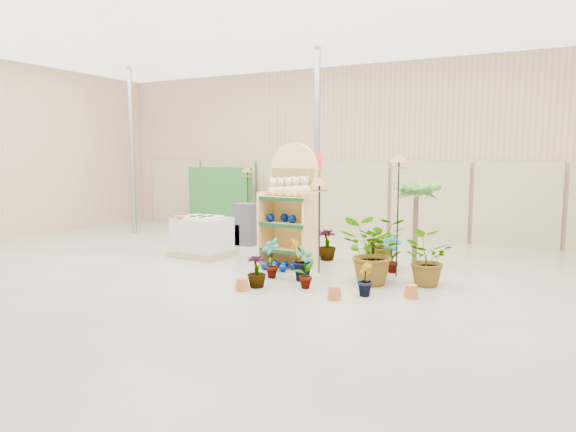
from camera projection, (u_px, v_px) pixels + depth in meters
name	position (u px, v px, depth m)	size (l,w,h in m)	color
room	(258.00, 151.00, 9.15)	(15.20, 12.10, 4.70)	gray
display_shelf	(292.00, 210.00, 9.95)	(1.03, 0.69, 2.39)	#DBB465
teddy_bears	(291.00, 188.00, 9.79)	(0.89, 0.24, 0.39)	beige
gazing_balls_shelf	(288.00, 218.00, 9.85)	(0.88, 0.30, 0.17)	#001667
gazing_balls_floor	(279.00, 266.00, 9.61)	(0.63, 0.39, 0.15)	#001667
pallet_stack	(202.00, 237.00, 10.89)	(1.22, 1.04, 0.86)	tan
charcoal_planters	(243.00, 227.00, 12.37)	(0.80, 0.50, 1.00)	#2E2E35
trellis_stock	(220.00, 198.00, 14.81)	(2.00, 0.30, 1.80)	#246227
offer_sign	(311.00, 182.00, 11.01)	(0.50, 0.08, 2.20)	gray
bird_table_front	(320.00, 184.00, 9.21)	(0.34, 0.34, 1.75)	black
bird_table_right	(399.00, 163.00, 8.87)	(0.34, 0.34, 2.16)	black
bird_table_back	(248.00, 172.00, 13.63)	(0.34, 0.34, 1.83)	black
palm	(416.00, 190.00, 9.89)	(0.70, 0.70, 1.74)	brown
potted_plant_0	(271.00, 258.00, 8.96)	(0.37, 0.25, 0.71)	#418230
potted_plant_1	(301.00, 260.00, 8.72)	(0.41, 0.33, 0.74)	#418230
potted_plant_2	(369.00, 252.00, 8.47)	(0.98, 0.85, 1.09)	#418230
potted_plant_3	(373.00, 258.00, 8.87)	(0.42, 0.42, 0.75)	#418230
potted_plant_4	(392.00, 254.00, 9.37)	(0.36, 0.25, 0.69)	#418230
potted_plant_6	(381.00, 242.00, 9.78)	(0.88, 0.76, 0.98)	#418230
potted_plant_7	(257.00, 271.00, 8.33)	(0.31, 0.31, 0.55)	#418230
potted_plant_8	(305.00, 268.00, 8.24)	(0.36, 0.24, 0.68)	#418230
potted_plant_9	(365.00, 279.00, 7.83)	(0.28, 0.23, 0.51)	#418230
potted_plant_10	(424.00, 259.00, 8.43)	(0.80, 0.69, 0.89)	#418230
potted_plant_11	(327.00, 244.00, 10.51)	(0.36, 0.36, 0.65)	#418230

